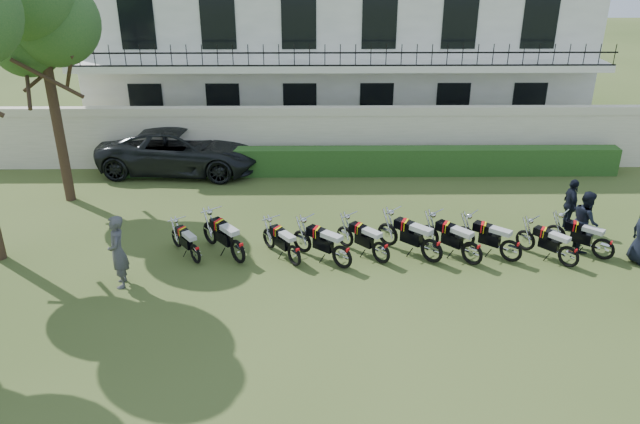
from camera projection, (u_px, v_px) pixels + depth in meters
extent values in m
plane|color=#37481C|center=(352.00, 275.00, 16.13)|extent=(100.00, 100.00, 0.00)
cube|color=beige|center=(340.00, 141.00, 22.99)|extent=(30.00, 0.30, 2.00)
cube|color=beige|center=(340.00, 111.00, 22.51)|extent=(30.00, 0.35, 0.30)
cube|color=#204619|center=(368.00, 161.00, 22.48)|extent=(18.00, 0.60, 1.00)
cube|color=white|center=(335.00, 44.00, 27.40)|extent=(20.00, 8.00, 7.00)
cube|color=white|center=(339.00, 66.00, 23.13)|extent=(20.00, 1.40, 0.25)
cube|color=black|center=(340.00, 53.00, 22.29)|extent=(20.00, 0.05, 0.05)
cube|color=black|center=(340.00, 65.00, 22.48)|extent=(20.00, 0.05, 0.05)
cube|color=black|center=(148.00, 111.00, 24.50)|extent=(1.30, 0.12, 2.20)
cube|color=black|center=(137.00, 19.00, 23.05)|extent=(1.30, 0.12, 2.20)
cube|color=black|center=(224.00, 111.00, 24.53)|extent=(1.30, 0.12, 2.20)
cube|color=black|center=(218.00, 19.00, 23.07)|extent=(1.30, 0.12, 2.20)
cube|color=black|center=(300.00, 111.00, 24.56)|extent=(1.30, 0.12, 2.20)
cube|color=black|center=(299.00, 19.00, 23.10)|extent=(1.30, 0.12, 2.20)
cube|color=black|center=(376.00, 111.00, 24.59)|extent=(1.30, 0.12, 2.20)
cube|color=black|center=(379.00, 19.00, 23.13)|extent=(1.30, 0.12, 2.20)
cube|color=black|center=(452.00, 110.00, 24.62)|extent=(1.30, 0.12, 2.20)
cube|color=black|center=(460.00, 19.00, 23.16)|extent=(1.30, 0.12, 2.20)
cube|color=black|center=(527.00, 110.00, 24.65)|extent=(1.30, 0.12, 2.20)
cube|color=black|center=(540.00, 18.00, 23.19)|extent=(1.30, 0.12, 2.20)
cylinder|color=#473323|center=(57.00, 123.00, 19.50)|extent=(0.32, 0.32, 5.25)
sphere|color=#214F1F|center=(55.00, 22.00, 18.43)|extent=(2.60, 2.60, 2.60)
sphere|color=#214F1F|center=(26.00, 40.00, 18.73)|extent=(2.20, 2.20, 2.20)
torus|color=black|center=(206.00, 263.00, 16.14)|extent=(0.38, 0.49, 0.54)
torus|color=black|center=(186.00, 247.00, 16.99)|extent=(0.38, 0.49, 0.54)
cube|color=black|center=(196.00, 251.00, 16.48)|extent=(0.42, 0.49, 0.27)
cube|color=black|center=(192.00, 240.00, 16.53)|extent=(0.42, 0.46, 0.20)
cube|color=red|center=(192.00, 240.00, 16.52)|extent=(0.19, 0.24, 0.20)
cube|color=yellow|center=(193.00, 240.00, 16.48)|extent=(0.17, 0.22, 0.20)
cube|color=#AFAFAF|center=(199.00, 245.00, 16.19)|extent=(0.46, 0.52, 0.11)
cylinder|color=silver|center=(186.00, 227.00, 16.62)|extent=(0.45, 0.34, 0.03)
torus|color=black|center=(253.00, 263.00, 16.04)|extent=(0.50, 0.58, 0.67)
torus|color=black|center=(224.00, 243.00, 17.04)|extent=(0.50, 0.58, 0.67)
cube|color=black|center=(239.00, 248.00, 16.43)|extent=(0.53, 0.59, 0.33)
cube|color=black|center=(233.00, 235.00, 16.49)|extent=(0.53, 0.56, 0.24)
cube|color=red|center=(233.00, 234.00, 16.48)|extent=(0.23, 0.30, 0.25)
cube|color=yellow|center=(234.00, 235.00, 16.44)|extent=(0.20, 0.28, 0.25)
cube|color=#AFAFAF|center=(244.00, 240.00, 16.09)|extent=(0.58, 0.63, 0.13)
cylinder|color=silver|center=(225.00, 219.00, 16.59)|extent=(0.53, 0.44, 0.03)
torus|color=black|center=(308.00, 266.00, 15.98)|extent=(0.41, 0.52, 0.58)
torus|color=black|center=(281.00, 248.00, 16.89)|extent=(0.41, 0.52, 0.58)
cube|color=black|center=(295.00, 252.00, 16.34)|extent=(0.45, 0.53, 0.29)
cube|color=black|center=(290.00, 240.00, 16.39)|extent=(0.45, 0.49, 0.21)
cube|color=red|center=(290.00, 240.00, 16.39)|extent=(0.21, 0.26, 0.22)
cube|color=yellow|center=(292.00, 241.00, 16.35)|extent=(0.18, 0.24, 0.22)
cube|color=#AFAFAF|center=(301.00, 246.00, 16.03)|extent=(0.49, 0.56, 0.11)
cylinder|color=silver|center=(284.00, 227.00, 16.50)|extent=(0.48, 0.36, 0.03)
torus|color=black|center=(363.00, 266.00, 15.88)|extent=(0.56, 0.50, 0.65)
torus|color=black|center=(322.00, 250.00, 16.69)|extent=(0.56, 0.50, 0.65)
cube|color=black|center=(344.00, 253.00, 16.19)|extent=(0.57, 0.53, 0.32)
cube|color=black|center=(336.00, 241.00, 16.21)|extent=(0.55, 0.52, 0.23)
cube|color=red|center=(336.00, 240.00, 16.21)|extent=(0.18, 0.30, 0.25)
cube|color=yellow|center=(338.00, 241.00, 16.17)|extent=(0.15, 0.29, 0.25)
cube|color=#AFAFAF|center=(353.00, 245.00, 15.88)|extent=(0.61, 0.58, 0.13)
cylinder|color=silver|center=(326.00, 226.00, 16.28)|extent=(0.44, 0.51, 0.03)
torus|color=black|center=(400.00, 262.00, 16.12)|extent=(0.49, 0.51, 0.62)
torus|color=black|center=(363.00, 245.00, 16.98)|extent=(0.49, 0.51, 0.62)
cube|color=black|center=(383.00, 249.00, 16.45)|extent=(0.51, 0.53, 0.30)
cube|color=black|center=(376.00, 237.00, 16.49)|extent=(0.50, 0.51, 0.22)
cube|color=red|center=(376.00, 237.00, 16.49)|extent=(0.19, 0.28, 0.23)
cube|color=yellow|center=(378.00, 237.00, 16.45)|extent=(0.17, 0.27, 0.23)
cube|color=#AFAFAF|center=(391.00, 242.00, 16.15)|extent=(0.56, 0.57, 0.12)
cylinder|color=silver|center=(368.00, 223.00, 16.58)|extent=(0.46, 0.44, 0.03)
torus|color=black|center=(455.00, 261.00, 16.13)|extent=(0.57, 0.54, 0.68)
torus|color=black|center=(409.00, 243.00, 17.01)|extent=(0.57, 0.54, 0.68)
cube|color=black|center=(434.00, 247.00, 16.46)|extent=(0.59, 0.56, 0.33)
cube|color=black|center=(426.00, 234.00, 16.50)|extent=(0.56, 0.55, 0.25)
cube|color=red|center=(426.00, 233.00, 16.49)|extent=(0.20, 0.31, 0.26)
cube|color=yellow|center=(429.00, 234.00, 16.45)|extent=(0.17, 0.30, 0.26)
cube|color=#AFAFAF|center=(445.00, 239.00, 16.14)|extent=(0.63, 0.61, 0.13)
cylinder|color=silver|center=(416.00, 219.00, 16.57)|extent=(0.48, 0.51, 0.03)
torus|color=black|center=(495.00, 264.00, 16.00)|extent=(0.52, 0.55, 0.66)
torus|color=black|center=(450.00, 245.00, 16.92)|extent=(0.52, 0.55, 0.66)
cube|color=black|center=(474.00, 250.00, 16.36)|extent=(0.55, 0.57, 0.32)
cube|color=black|center=(467.00, 237.00, 16.40)|extent=(0.54, 0.55, 0.24)
cube|color=red|center=(467.00, 236.00, 16.39)|extent=(0.21, 0.30, 0.25)
cube|color=yellow|center=(469.00, 237.00, 16.35)|extent=(0.18, 0.28, 0.25)
cube|color=#AFAFAF|center=(485.00, 242.00, 16.02)|extent=(0.59, 0.61, 0.13)
cylinder|color=silver|center=(457.00, 221.00, 16.49)|extent=(0.50, 0.46, 0.03)
torus|color=black|center=(535.00, 260.00, 16.23)|extent=(0.55, 0.47, 0.63)
torus|color=black|center=(487.00, 245.00, 16.99)|extent=(0.55, 0.47, 0.63)
cube|color=black|center=(513.00, 247.00, 16.52)|extent=(0.56, 0.51, 0.31)
cube|color=black|center=(506.00, 235.00, 16.54)|extent=(0.53, 0.50, 0.23)
cube|color=red|center=(506.00, 235.00, 16.53)|extent=(0.17, 0.29, 0.24)
cube|color=yellow|center=(508.00, 236.00, 16.50)|extent=(0.14, 0.28, 0.24)
cube|color=#AFAFAF|center=(525.00, 240.00, 16.22)|extent=(0.60, 0.55, 0.12)
cylinder|color=silver|center=(496.00, 221.00, 16.59)|extent=(0.42, 0.50, 0.03)
torus|color=black|center=(592.00, 266.00, 15.94)|extent=(0.46, 0.51, 0.60)
torus|color=black|center=(546.00, 249.00, 16.80)|extent=(0.46, 0.51, 0.60)
cube|color=black|center=(571.00, 253.00, 16.27)|extent=(0.49, 0.52, 0.29)
cube|color=black|center=(565.00, 241.00, 16.32)|extent=(0.48, 0.50, 0.22)
cube|color=red|center=(565.00, 241.00, 16.31)|extent=(0.20, 0.27, 0.22)
cube|color=yellow|center=(567.00, 242.00, 16.27)|extent=(0.17, 0.26, 0.22)
cube|color=#AFAFAF|center=(583.00, 246.00, 15.97)|extent=(0.53, 0.56, 0.12)
cylinder|color=silver|center=(555.00, 227.00, 16.41)|extent=(0.46, 0.41, 0.03)
torus|color=black|center=(628.00, 258.00, 16.34)|extent=(0.52, 0.47, 0.61)
torus|color=black|center=(578.00, 243.00, 17.11)|extent=(0.52, 0.47, 0.61)
cube|color=black|center=(606.00, 246.00, 16.64)|extent=(0.54, 0.50, 0.30)
cube|color=black|center=(599.00, 234.00, 16.66)|extent=(0.51, 0.49, 0.22)
cube|color=red|center=(599.00, 234.00, 16.65)|extent=(0.17, 0.28, 0.23)
cube|color=yellow|center=(601.00, 234.00, 16.62)|extent=(0.14, 0.27, 0.23)
cube|color=#AFAFAF|center=(619.00, 238.00, 16.35)|extent=(0.58, 0.54, 0.12)
cylinder|color=silver|center=(589.00, 220.00, 16.72)|extent=(0.42, 0.48, 0.03)
imported|color=black|center=(181.00, 150.00, 22.70)|extent=(6.02, 3.16, 1.62)
imported|color=#505054|center=(118.00, 252.00, 15.28)|extent=(0.60, 0.78, 1.89)
imported|color=black|center=(585.00, 221.00, 17.11)|extent=(0.77, 0.92, 1.71)
imported|color=black|center=(571.00, 205.00, 18.25)|extent=(0.44, 0.95, 1.58)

